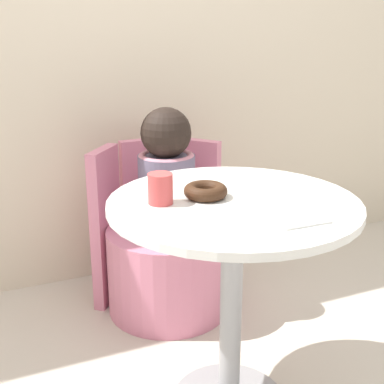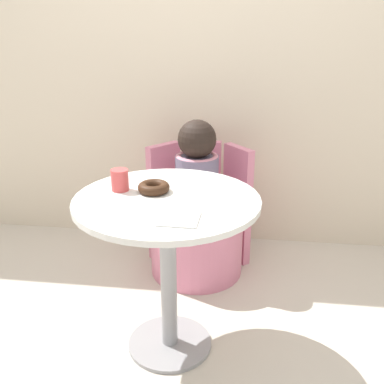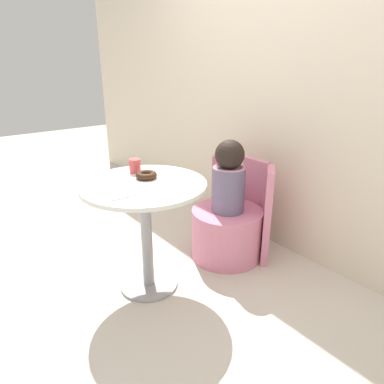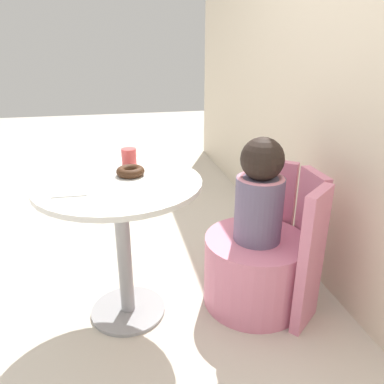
# 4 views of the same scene
# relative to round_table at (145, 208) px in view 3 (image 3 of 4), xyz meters

# --- Properties ---
(ground_plane) EXTENTS (12.00, 12.00, 0.00)m
(ground_plane) POSITION_rel_round_table_xyz_m (0.01, 0.04, -0.57)
(ground_plane) COLOR beige
(back_wall) EXTENTS (6.00, 0.06, 2.40)m
(back_wall) POSITION_rel_round_table_xyz_m (0.01, 1.17, 0.63)
(back_wall) COLOR beige
(back_wall) RESTS_ON ground_plane
(round_table) EXTENTS (0.77, 0.77, 0.74)m
(round_table) POSITION_rel_round_table_xyz_m (0.00, 0.00, 0.00)
(round_table) COLOR #99999E
(round_table) RESTS_ON ground_plane
(tub_chair) EXTENTS (0.54, 0.54, 0.38)m
(tub_chair) POSITION_rel_round_table_xyz_m (0.04, 0.68, -0.38)
(tub_chair) COLOR pink
(tub_chair) RESTS_ON ground_plane
(booth_backrest) EXTENTS (0.63, 0.23, 0.72)m
(booth_backrest) POSITION_rel_round_table_xyz_m (0.04, 0.90, -0.21)
(booth_backrest) COLOR pink
(booth_backrest) RESTS_ON ground_plane
(child_figure) EXTENTS (0.24, 0.24, 0.53)m
(child_figure) POSITION_rel_round_table_xyz_m (0.04, 0.68, 0.07)
(child_figure) COLOR slate
(child_figure) RESTS_ON tub_chair
(donut) EXTENTS (0.13, 0.13, 0.04)m
(donut) POSITION_rel_round_table_xyz_m (-0.07, 0.06, 0.18)
(donut) COLOR #3D2314
(donut) RESTS_ON round_table
(cup) EXTENTS (0.07, 0.07, 0.09)m
(cup) POSITION_rel_round_table_xyz_m (-0.21, 0.06, 0.21)
(cup) COLOR #DB4C4C
(cup) RESTS_ON round_table
(paper_napkin) EXTENTS (0.15, 0.15, 0.01)m
(paper_napkin) POSITION_rel_round_table_xyz_m (0.08, -0.20, 0.17)
(paper_napkin) COLOR white
(paper_napkin) RESTS_ON round_table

